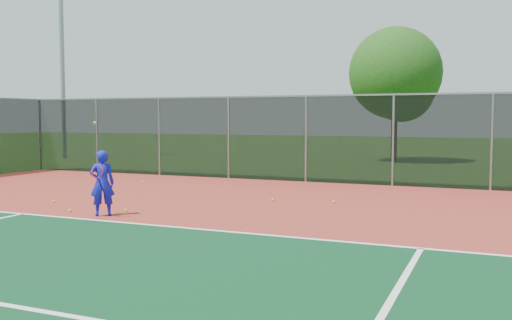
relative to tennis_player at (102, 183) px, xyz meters
The scene contains 12 objects.
ground 6.30m from the tennis_player, 34.68° to the right, with size 120.00×120.00×0.00m, color #255016.
court_apron 5.43m from the tennis_player, 16.85° to the right, with size 30.00×20.00×0.02m, color #9C3327.
fence_back 9.92m from the tennis_player, 58.66° to the left, with size 30.00×0.06×3.03m.
tennis_player is the anchor object (origin of this frame).
practice_ball_0 2.82m from the tennis_player, 155.55° to the left, with size 0.07×0.07×0.07m, color #D4EA1B.
practice_ball_2 1.00m from the tennis_player, 76.47° to the left, with size 0.07×0.07×0.07m, color #D4EA1B.
practice_ball_3 6.62m from the tennis_player, 116.11° to the left, with size 0.07×0.07×0.07m, color #D4EA1B.
practice_ball_4 1.28m from the tennis_player, behind, with size 0.07×0.07×0.07m, color #D4EA1B.
practice_ball_5 4.65m from the tennis_player, 53.17° to the left, with size 0.07×0.07×0.07m, color #D4EA1B.
practice_ball_6 5.94m from the tennis_player, 42.15° to the left, with size 0.07×0.07×0.07m, color #D4EA1B.
floodlight_nw 20.93m from the tennis_player, 133.86° to the left, with size 0.90×0.40×12.21m.
tree_back_left 19.45m from the tennis_player, 79.29° to the left, with size 4.64×4.64×6.82m.
Camera 1 is at (3.15, -6.98, 2.28)m, focal length 40.00 mm.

